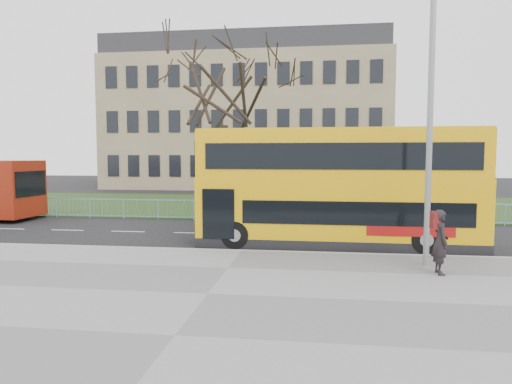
% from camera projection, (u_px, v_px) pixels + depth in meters
% --- Properties ---
extents(ground, '(120.00, 120.00, 0.00)m').
position_uv_depth(ground, '(248.00, 245.00, 17.84)').
color(ground, black).
rests_on(ground, ground).
extents(pavement, '(80.00, 10.50, 0.12)m').
position_uv_depth(pavement, '(208.00, 296.00, 11.17)').
color(pavement, slate).
rests_on(pavement, ground).
extents(kerb, '(80.00, 0.20, 0.14)m').
position_uv_depth(kerb, '(242.00, 252.00, 16.30)').
color(kerb, gray).
rests_on(kerb, ground).
extents(grass_verge, '(80.00, 15.40, 0.08)m').
position_uv_depth(grass_verge, '(278.00, 205.00, 31.97)').
color(grass_verge, '#1F3413').
rests_on(grass_verge, ground).
extents(guard_railing, '(40.00, 0.12, 1.10)m').
position_uv_depth(guard_railing, '(266.00, 211.00, 24.32)').
color(guard_railing, '#76A2D3').
rests_on(guard_railing, ground).
extents(bare_tree, '(8.78, 8.78, 12.54)m').
position_uv_depth(bare_tree, '(223.00, 109.00, 27.62)').
color(bare_tree, black).
rests_on(bare_tree, grass_verge).
extents(civic_building, '(30.00, 15.00, 14.00)m').
position_uv_depth(civic_building, '(250.00, 126.00, 52.54)').
color(civic_building, '#887256').
rests_on(civic_building, ground).
extents(yellow_bus, '(10.66, 2.68, 4.45)m').
position_uv_depth(yellow_bus, '(337.00, 185.00, 17.56)').
color(yellow_bus, '#E1A409').
rests_on(yellow_bus, ground).
extents(pedestrian, '(0.49, 0.71, 1.85)m').
position_uv_depth(pedestrian, '(440.00, 242.00, 12.95)').
color(pedestrian, black).
rests_on(pedestrian, pavement).
extents(street_lamp, '(1.90, 0.42, 8.99)m').
position_uv_depth(street_lamp, '(426.00, 104.00, 13.73)').
color(street_lamp, gray).
rests_on(street_lamp, pavement).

